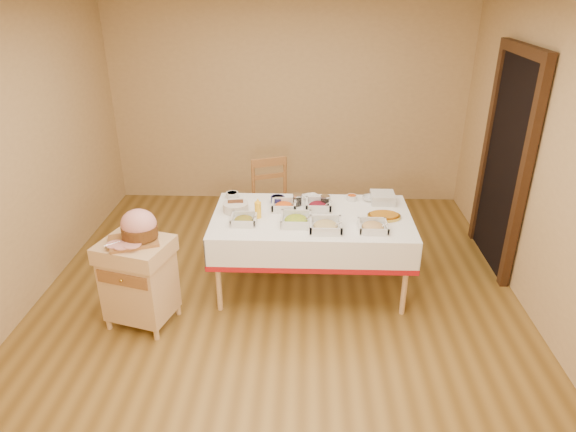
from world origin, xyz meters
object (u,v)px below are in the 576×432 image
(preserve_jar_right, at_px, (325,202))
(preserve_jar_left, at_px, (297,200))
(dining_chair, at_px, (273,202))
(butcher_cart, at_px, (139,278))
(brass_platter, at_px, (384,216))
(bread_basket, at_px, (236,207))
(plate_stack, at_px, (382,198))
(mustard_bottle, at_px, (258,209))
(dining_table, at_px, (312,231))
(ham_on_board, at_px, (138,228))

(preserve_jar_right, bearing_deg, preserve_jar_left, 174.39)
(dining_chair, height_order, preserve_jar_left, dining_chair)
(butcher_cart, distance_m, brass_platter, 2.22)
(preserve_jar_left, xyz_separation_m, brass_platter, (0.79, -0.25, -0.03))
(bread_basket, bearing_deg, plate_stack, 10.39)
(mustard_bottle, xyz_separation_m, bread_basket, (-0.22, 0.13, -0.04))
(dining_table, xyz_separation_m, bread_basket, (-0.71, 0.07, 0.21))
(mustard_bottle, xyz_separation_m, plate_stack, (1.17, 0.38, -0.04))
(dining_table, height_order, preserve_jar_right, preserve_jar_right)
(preserve_jar_left, xyz_separation_m, plate_stack, (0.82, 0.10, -0.00))
(dining_chair, distance_m, preserve_jar_left, 0.79)
(dining_table, height_order, butcher_cart, butcher_cart)
(dining_table, bearing_deg, bread_basket, 174.28)
(dining_chair, bearing_deg, ham_on_board, -123.98)
(dining_table, xyz_separation_m, preserve_jar_right, (0.12, 0.20, 0.21))
(plate_stack, bearing_deg, mustard_bottle, -161.82)
(ham_on_board, bearing_deg, plate_stack, 23.49)
(dining_table, height_order, plate_stack, plate_stack)
(ham_on_board, bearing_deg, mustard_bottle, 29.64)
(butcher_cart, bearing_deg, preserve_jar_left, 32.68)
(bread_basket, bearing_deg, ham_on_board, -137.09)
(preserve_jar_left, height_order, brass_platter, preserve_jar_left)
(bread_basket, bearing_deg, mustard_bottle, -30.45)
(ham_on_board, relative_size, bread_basket, 1.73)
(butcher_cart, relative_size, plate_stack, 3.49)
(preserve_jar_right, xyz_separation_m, mustard_bottle, (-0.61, -0.26, 0.03))
(dining_table, distance_m, preserve_jar_left, 0.34)
(dining_table, relative_size, plate_stack, 8.09)
(brass_platter, bearing_deg, bread_basket, 176.05)
(preserve_jar_right, height_order, brass_platter, preserve_jar_right)
(mustard_bottle, relative_size, bread_basket, 0.79)
(brass_platter, bearing_deg, preserve_jar_left, 162.43)
(mustard_bottle, distance_m, bread_basket, 0.26)
(dining_chair, xyz_separation_m, ham_on_board, (-1.00, -1.49, 0.41))
(preserve_jar_right, bearing_deg, ham_on_board, -152.92)
(mustard_bottle, bearing_deg, brass_platter, 1.78)
(preserve_jar_right, height_order, bread_basket, preserve_jar_right)
(bread_basket, distance_m, brass_platter, 1.37)
(preserve_jar_left, height_order, mustard_bottle, mustard_bottle)
(butcher_cart, relative_size, bread_basket, 3.30)
(preserve_jar_right, xyz_separation_m, plate_stack, (0.56, 0.12, -0.00))
(dining_chair, distance_m, ham_on_board, 1.84)
(butcher_cart, xyz_separation_m, preserve_jar_right, (1.58, 0.82, 0.36))
(dining_chair, distance_m, brass_platter, 1.44)
(dining_chair, height_order, plate_stack, dining_chair)
(dining_chair, relative_size, preserve_jar_right, 8.50)
(dining_chair, distance_m, mustard_bottle, 1.02)
(butcher_cart, bearing_deg, mustard_bottle, 30.04)
(dining_table, height_order, brass_platter, brass_platter)
(dining_table, distance_m, brass_platter, 0.68)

